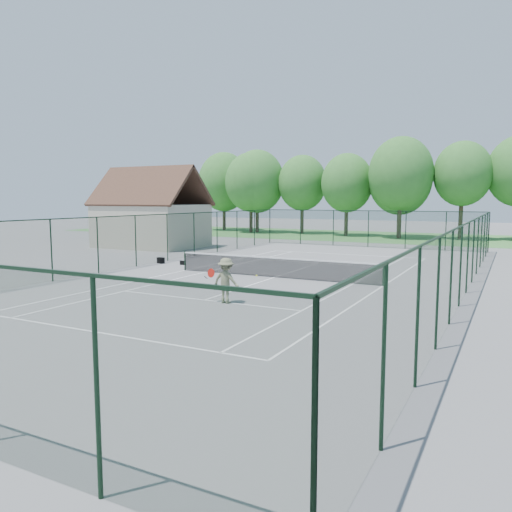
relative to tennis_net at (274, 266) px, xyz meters
name	(u,v)px	position (x,y,z in m)	size (l,w,h in m)	color
ground	(274,277)	(0.00, 0.00, -0.58)	(140.00, 140.00, 0.00)	slate
grass_far	(398,237)	(0.00, 30.00, -0.57)	(80.00, 16.00, 0.01)	#46853E
court_lines	(274,277)	(0.00, 0.00, -0.57)	(11.05, 23.85, 0.01)	white
tennis_net	(274,266)	(0.00, 0.00, 0.00)	(11.08, 0.08, 1.10)	black
fence_enclosure	(274,247)	(0.00, 0.00, 0.98)	(18.05, 36.05, 3.02)	#16351D
utility_building	(151,209)	(-16.00, 10.00, 2.54)	(8.60, 6.27, 6.63)	beige
tree_line_far	(400,179)	(0.00, 30.00, 5.42)	(39.40, 6.40, 9.70)	#443025
sports_bag_a	(161,260)	(-8.61, 1.79, -0.39)	(0.46, 0.28, 0.37)	black
sports_bag_b	(183,263)	(-7.00, 1.87, -0.45)	(0.32, 0.19, 0.25)	black
tennis_player	(226,281)	(1.04, -6.46, 0.29)	(2.00, 0.82, 1.73)	#66694B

